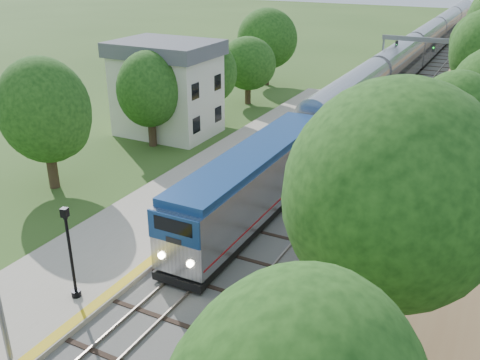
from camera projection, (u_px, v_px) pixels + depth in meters
The scene contains 9 objects.
trackbed at pixel (418, 83), 65.24m from camera, with size 9.50×170.00×0.28m.
platform at pixel (159, 215), 32.35m from camera, with size 6.40×68.00×0.38m, color #9F9680.
yellow_stripe at pixel (199, 222), 31.07m from camera, with size 0.55×68.00×0.01m, color gold.
station_building at pixel (167, 87), 45.95m from camera, with size 8.60×6.60×8.00m.
signal_gantry at pixel (419, 50), 59.08m from camera, with size 8.40×0.38×6.20m.
trees_behind_platform at pixel (123, 114), 36.96m from camera, with size 7.82×53.32×7.21m.
train at pixel (412, 56), 70.10m from camera, with size 2.83×113.58×4.16m.
lamppost_far at pixel (71, 258), 23.64m from camera, with size 0.44×0.44×4.48m.
signal_farside at pixel (394, 131), 34.24m from camera, with size 0.37×0.29×6.76m.
Camera 1 is at (12.46, -7.38, 14.91)m, focal length 40.00 mm.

